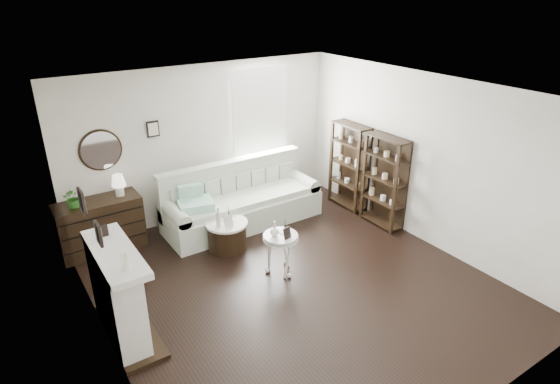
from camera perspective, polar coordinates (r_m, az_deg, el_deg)
room at (r=8.52m, az=-4.64°, el=8.36°), size 5.50×5.50×5.50m
fireplace at (r=5.92m, az=-19.08°, el=-12.03°), size 0.50×1.40×1.84m
shelf_unit_far at (r=8.77m, az=8.44°, el=3.16°), size 0.30×0.80×1.60m
shelf_unit_near at (r=8.18m, az=12.60°, el=1.24°), size 0.30×0.80×1.60m
sofa at (r=8.26m, az=-4.82°, el=-1.38°), size 2.76×0.95×1.07m
quilt at (r=7.69m, az=-10.26°, el=-1.54°), size 0.63×0.56×0.14m
suitcase at (r=9.12m, az=1.60°, el=0.01°), size 0.56×0.33×0.35m
dresser at (r=7.88m, az=-21.04°, el=-3.82°), size 1.27×0.55×0.85m
table_lamp at (r=7.70m, az=-19.04°, el=0.79°), size 0.22×0.22×0.35m
potted_plant at (r=7.54m, az=-23.91°, el=-0.63°), size 0.30×0.26×0.32m
drum_table at (r=7.52m, az=-6.46°, el=-5.23°), size 0.67×0.67×0.46m
pedestal_table at (r=6.72m, az=0.07°, el=-5.64°), size 0.51×0.51×0.62m
eiffel_drum at (r=7.43m, az=-6.24°, el=-2.69°), size 0.15×0.15×0.21m
bottle_drum at (r=7.21m, az=-7.51°, el=-3.10°), size 0.08×0.08×0.33m
card_frame_drum at (r=7.21m, az=-6.29°, el=-3.59°), size 0.16×0.08×0.20m
eiffel_ped at (r=6.73m, az=0.63°, el=-4.26°), size 0.13×0.13×0.17m
flask_ped at (r=6.61m, az=-0.68°, el=-4.50°), size 0.13×0.13×0.23m
card_frame_ped at (r=6.57m, az=0.88°, el=-5.04°), size 0.13×0.07×0.17m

